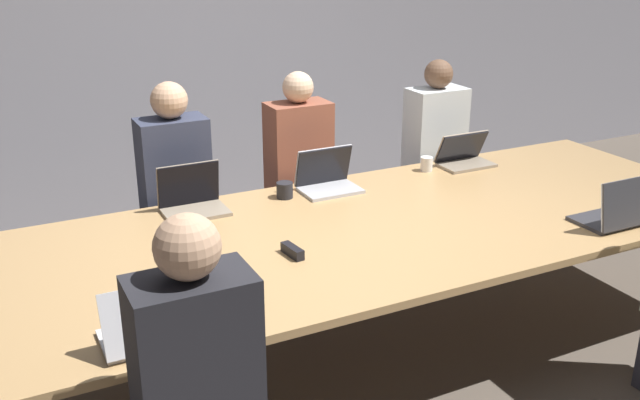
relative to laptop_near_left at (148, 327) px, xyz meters
name	(u,v)px	position (x,y,z in m)	size (l,w,h in m)	color
ground_plane	(338,354)	(1.15, 0.64, -0.82)	(24.00, 24.00, 0.00)	brown
curtain_wall	(187,41)	(1.15, 3.20, 0.58)	(12.00, 0.06, 2.80)	#9999A3
conference_table	(339,239)	(1.15, 0.64, -0.11)	(4.71, 1.57, 0.74)	tan
laptop_near_left	(148,327)	(0.00, 0.00, 0.00)	(0.34, 0.26, 0.25)	silver
laptop_far_center	(327,178)	(1.38, 1.24, 0.00)	(0.36, 0.25, 0.26)	#B7B7BC
person_far_center	(299,181)	(1.39, 1.65, -0.14)	(0.40, 0.24, 1.39)	#2D2D38
cup_far_center	(285,190)	(1.10, 1.22, -0.03)	(0.10, 0.10, 0.09)	#232328
laptop_far_right	(464,156)	(2.42, 1.26, -0.01)	(0.36, 0.23, 0.22)	gray
person_far_right	(434,161)	(2.43, 1.62, -0.14)	(0.40, 0.24, 1.39)	#2D2D38
cup_far_right	(427,164)	(2.13, 1.27, -0.03)	(0.08, 0.08, 0.09)	white
laptop_near_right	(617,212)	(2.49, 0.05, 0.01)	(0.36, 0.27, 0.27)	#333338
laptop_far_midleft	(192,198)	(0.56, 1.26, 0.00)	(0.35, 0.26, 0.26)	gray
person_far_midleft	(177,201)	(0.56, 1.60, -0.13)	(0.40, 0.24, 1.41)	#2D2D38
stapler	(292,251)	(0.81, 0.47, -0.05)	(0.06, 0.15, 0.05)	black
notebook	(220,274)	(0.43, 0.42, -0.06)	(0.19, 0.17, 0.02)	silver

